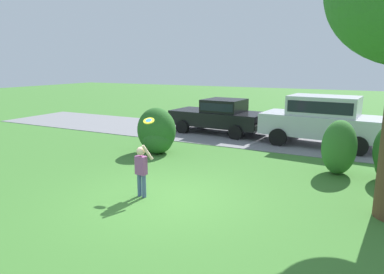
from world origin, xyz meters
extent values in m
plane|color=#3D752D|center=(0.00, 0.00, 0.00)|extent=(80.00, 80.00, 0.00)
cube|color=slate|center=(0.00, 7.55, 0.01)|extent=(28.00, 4.40, 0.02)
ellipsoid|color=#286023|center=(-2.61, 3.53, 0.80)|extent=(1.41, 1.22, 1.59)
ellipsoid|color=#286023|center=(-2.50, 3.40, 0.48)|extent=(1.07, 1.07, 0.97)
ellipsoid|color=#33702B|center=(3.34, 3.80, 0.78)|extent=(0.95, 1.11, 1.56)
cube|color=black|center=(-2.08, 7.81, 0.68)|extent=(4.30, 2.09, 0.64)
cube|color=black|center=(-1.76, 7.79, 1.28)|extent=(1.78, 1.72, 0.56)
cube|color=black|center=(-1.76, 7.79, 1.28)|extent=(1.64, 1.73, 0.34)
cylinder|color=black|center=(-3.44, 6.95, 0.30)|extent=(0.61, 0.26, 0.60)
cylinder|color=black|center=(-3.32, 8.82, 0.30)|extent=(0.61, 0.26, 0.60)
cylinder|color=black|center=(-0.84, 6.79, 0.30)|extent=(0.61, 0.26, 0.60)
cylinder|color=black|center=(-0.72, 8.67, 0.30)|extent=(0.61, 0.26, 0.60)
cube|color=black|center=(-4.22, 7.94, 0.52)|extent=(0.23, 1.75, 0.20)
cube|color=black|center=(0.06, 7.68, 0.52)|extent=(0.23, 1.75, 0.20)
cube|color=silver|center=(2.48, 7.27, 0.80)|extent=(4.65, 2.24, 0.80)
cube|color=silver|center=(2.48, 7.27, 1.56)|extent=(2.61, 1.83, 0.72)
cube|color=black|center=(2.48, 7.27, 1.56)|extent=(2.41, 1.84, 0.43)
cylinder|color=black|center=(1.00, 6.46, 0.34)|extent=(0.70, 0.28, 0.68)
cylinder|color=black|center=(1.17, 8.33, 0.34)|extent=(0.70, 0.28, 0.68)
cylinder|color=black|center=(3.78, 6.21, 0.34)|extent=(0.70, 0.28, 0.68)
cylinder|color=black|center=(3.95, 8.08, 0.34)|extent=(0.70, 0.28, 0.68)
cube|color=black|center=(0.20, 7.47, 0.60)|extent=(0.28, 1.75, 0.20)
cylinder|color=#4C608C|center=(-0.69, -0.21, 0.28)|extent=(0.10, 0.10, 0.55)
cylinder|color=#4C608C|center=(-0.55, -0.22, 0.28)|extent=(0.10, 0.10, 0.55)
cube|color=#994C8C|center=(-0.62, -0.22, 0.77)|extent=(0.28, 0.19, 0.44)
sphere|color=beige|center=(-0.62, -0.22, 1.11)|extent=(0.20, 0.20, 0.20)
cylinder|color=beige|center=(-0.46, -0.18, 1.09)|extent=(0.21, 0.23, 0.39)
cylinder|color=beige|center=(-0.78, -0.20, 0.72)|extent=(0.07, 0.07, 0.36)
cylinder|color=yellow|center=(-0.90, 0.55, 1.69)|extent=(0.29, 0.27, 0.16)
cylinder|color=#337FDB|center=(-0.90, 0.55, 1.69)|extent=(0.16, 0.15, 0.10)
camera|label=1|loc=(3.96, -6.55, 3.07)|focal=32.29mm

